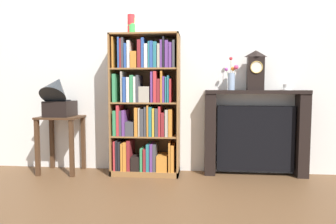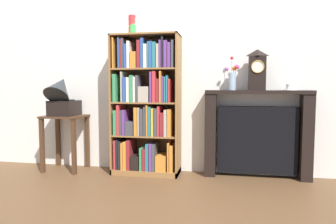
{
  "view_description": "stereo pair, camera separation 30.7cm",
  "coord_description": "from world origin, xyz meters",
  "px_view_note": "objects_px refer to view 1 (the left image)",
  "views": [
    {
      "loc": [
        0.61,
        -3.37,
        1.0
      ],
      "look_at": [
        0.26,
        0.07,
        0.72
      ],
      "focal_mm": 32.89,
      "sensor_mm": 36.0,
      "label": 1
    },
    {
      "loc": [
        0.91,
        -3.33,
        1.0
      ],
      "look_at": [
        0.26,
        0.07,
        0.72
      ],
      "focal_mm": 32.89,
      "sensor_mm": 36.0,
      "label": 2
    }
  ],
  "objects_px": {
    "fireplace_mantel": "(255,133)",
    "mantel_clock": "(256,70)",
    "bookshelf": "(145,110)",
    "side_table_left": "(61,132)",
    "gramophone": "(58,96)",
    "teacup_with_saucer": "(287,88)",
    "cup_stack": "(131,25)",
    "flower_vase": "(232,78)"
  },
  "relations": [
    {
      "from": "fireplace_mantel",
      "to": "mantel_clock",
      "type": "relative_size",
      "value": 2.59
    },
    {
      "from": "bookshelf",
      "to": "side_table_left",
      "type": "height_order",
      "value": "bookshelf"
    },
    {
      "from": "gramophone",
      "to": "fireplace_mantel",
      "type": "height_order",
      "value": "gramophone"
    },
    {
      "from": "gramophone",
      "to": "teacup_with_saucer",
      "type": "bearing_deg",
      "value": 3.4
    },
    {
      "from": "side_table_left",
      "to": "mantel_clock",
      "type": "distance_m",
      "value": 2.33
    },
    {
      "from": "gramophone",
      "to": "side_table_left",
      "type": "bearing_deg",
      "value": 90.0
    },
    {
      "from": "bookshelf",
      "to": "teacup_with_saucer",
      "type": "distance_m",
      "value": 1.59
    },
    {
      "from": "side_table_left",
      "to": "fireplace_mantel",
      "type": "distance_m",
      "value": 2.24
    },
    {
      "from": "cup_stack",
      "to": "flower_vase",
      "type": "height_order",
      "value": "cup_stack"
    },
    {
      "from": "mantel_clock",
      "to": "flower_vase",
      "type": "bearing_deg",
      "value": -179.72
    },
    {
      "from": "teacup_with_saucer",
      "to": "bookshelf",
      "type": "bearing_deg",
      "value": -177.24
    },
    {
      "from": "flower_vase",
      "to": "teacup_with_saucer",
      "type": "height_order",
      "value": "flower_vase"
    },
    {
      "from": "gramophone",
      "to": "fireplace_mantel",
      "type": "distance_m",
      "value": 2.28
    },
    {
      "from": "bookshelf",
      "to": "side_table_left",
      "type": "bearing_deg",
      "value": -178.57
    },
    {
      "from": "teacup_with_saucer",
      "to": "side_table_left",
      "type": "bearing_deg",
      "value": -177.75
    },
    {
      "from": "cup_stack",
      "to": "gramophone",
      "type": "distance_m",
      "value": 1.16
    },
    {
      "from": "bookshelf",
      "to": "gramophone",
      "type": "bearing_deg",
      "value": -175.6
    },
    {
      "from": "side_table_left",
      "to": "mantel_clock",
      "type": "height_order",
      "value": "mantel_clock"
    },
    {
      "from": "fireplace_mantel",
      "to": "gramophone",
      "type": "bearing_deg",
      "value": -175.66
    },
    {
      "from": "side_table_left",
      "to": "flower_vase",
      "type": "distance_m",
      "value": 2.06
    },
    {
      "from": "fireplace_mantel",
      "to": "flower_vase",
      "type": "xyz_separation_m",
      "value": [
        -0.27,
        -0.02,
        0.62
      ]
    },
    {
      "from": "teacup_with_saucer",
      "to": "fireplace_mantel",
      "type": "bearing_deg",
      "value": 176.93
    },
    {
      "from": "side_table_left",
      "to": "gramophone",
      "type": "height_order",
      "value": "gramophone"
    },
    {
      "from": "gramophone",
      "to": "flower_vase",
      "type": "distance_m",
      "value": 1.98
    },
    {
      "from": "side_table_left",
      "to": "fireplace_mantel",
      "type": "bearing_deg",
      "value": 3.03
    },
    {
      "from": "bookshelf",
      "to": "cup_stack",
      "type": "distance_m",
      "value": 0.96
    },
    {
      "from": "gramophone",
      "to": "teacup_with_saucer",
      "type": "relative_size",
      "value": 3.72
    },
    {
      "from": "gramophone",
      "to": "teacup_with_saucer",
      "type": "distance_m",
      "value": 2.57
    },
    {
      "from": "gramophone",
      "to": "mantel_clock",
      "type": "xyz_separation_m",
      "value": [
        2.22,
        0.15,
        0.29
      ]
    },
    {
      "from": "side_table_left",
      "to": "mantel_clock",
      "type": "relative_size",
      "value": 1.51
    },
    {
      "from": "flower_vase",
      "to": "fireplace_mantel",
      "type": "bearing_deg",
      "value": 4.38
    },
    {
      "from": "bookshelf",
      "to": "teacup_with_saucer",
      "type": "xyz_separation_m",
      "value": [
        1.57,
        0.08,
        0.25
      ]
    },
    {
      "from": "teacup_with_saucer",
      "to": "mantel_clock",
      "type": "bearing_deg",
      "value": -179.64
    },
    {
      "from": "side_table_left",
      "to": "gramophone",
      "type": "bearing_deg",
      "value": -90.0
    },
    {
      "from": "teacup_with_saucer",
      "to": "cup_stack",
      "type": "bearing_deg",
      "value": -178.3
    },
    {
      "from": "side_table_left",
      "to": "flower_vase",
      "type": "xyz_separation_m",
      "value": [
        1.96,
        0.1,
        0.63
      ]
    },
    {
      "from": "side_table_left",
      "to": "gramophone",
      "type": "xyz_separation_m",
      "value": [
        0.0,
        -0.05,
        0.42
      ]
    },
    {
      "from": "bookshelf",
      "to": "gramophone",
      "type": "xyz_separation_m",
      "value": [
        -0.99,
        -0.08,
        0.15
      ]
    },
    {
      "from": "flower_vase",
      "to": "mantel_clock",
      "type": "bearing_deg",
      "value": 0.28
    },
    {
      "from": "bookshelf",
      "to": "fireplace_mantel",
      "type": "distance_m",
      "value": 1.27
    },
    {
      "from": "side_table_left",
      "to": "fireplace_mantel",
      "type": "height_order",
      "value": "fireplace_mantel"
    },
    {
      "from": "cup_stack",
      "to": "teacup_with_saucer",
      "type": "height_order",
      "value": "cup_stack"
    }
  ]
}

